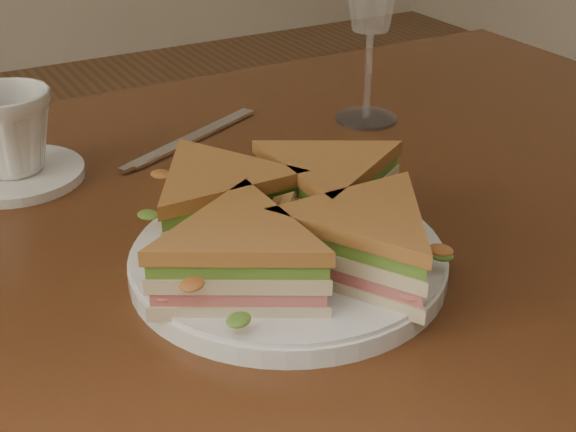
{
  "coord_description": "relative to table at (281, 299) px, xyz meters",
  "views": [
    {
      "loc": [
        -0.32,
        -0.58,
        1.1
      ],
      "look_at": [
        -0.05,
        -0.09,
        0.8
      ],
      "focal_mm": 50.0,
      "sensor_mm": 36.0,
      "label": 1
    }
  ],
  "objects": [
    {
      "name": "crisps_mound",
      "position": [
        -0.05,
        -0.09,
        0.14
      ],
      "size": [
        0.09,
        0.09,
        0.05
      ],
      "primitive_type": null,
      "color": "#AF5116",
      "rests_on": "plate"
    },
    {
      "name": "knife",
      "position": [
        -0.01,
        0.19,
        0.1
      ],
      "size": [
        0.2,
        0.11,
        0.0
      ],
      "rotation": [
        0.0,
        0.0,
        0.45
      ],
      "color": "silver",
      "rests_on": "table"
    },
    {
      "name": "spoon",
      "position": [
        0.04,
        0.01,
        0.1
      ],
      "size": [
        0.17,
        0.1,
        0.01
      ],
      "rotation": [
        0.0,
        0.0,
        0.52
      ],
      "color": "silver",
      "rests_on": "table"
    },
    {
      "name": "saucer",
      "position": [
        -0.2,
        0.19,
        0.1
      ],
      "size": [
        0.13,
        0.13,
        0.01
      ],
      "primitive_type": "cylinder",
      "color": "white",
      "rests_on": "table"
    },
    {
      "name": "table",
      "position": [
        0.0,
        0.0,
        0.0
      ],
      "size": [
        1.2,
        0.8,
        0.75
      ],
      "color": "#361A0C",
      "rests_on": "ground"
    },
    {
      "name": "sandwich_wedges",
      "position": [
        -0.05,
        -0.09,
        0.14
      ],
      "size": [
        0.32,
        0.32,
        0.06
      ],
      "color": "beige",
      "rests_on": "plate"
    },
    {
      "name": "coffee_cup",
      "position": [
        -0.2,
        0.19,
        0.15
      ],
      "size": [
        0.1,
        0.1,
        0.08
      ],
      "primitive_type": "imported",
      "rotation": [
        0.0,
        0.0,
        -0.18
      ],
      "color": "white",
      "rests_on": "saucer"
    },
    {
      "name": "plate",
      "position": [
        -0.05,
        -0.09,
        0.11
      ],
      "size": [
        0.26,
        0.26,
        0.02
      ],
      "primitive_type": "cylinder",
      "color": "white",
      "rests_on": "table"
    }
  ]
}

